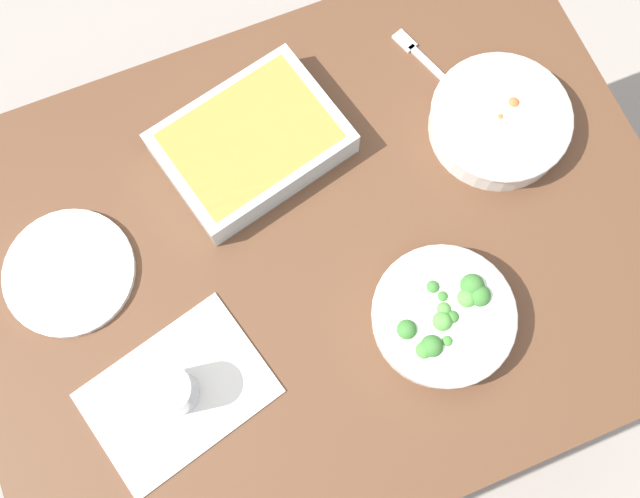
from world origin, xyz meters
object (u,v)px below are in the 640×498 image
object	(u,v)px
drink_cup	(173,391)
baking_dish	(251,142)
stew_bowl	(499,121)
side_plate	(69,272)
broccoli_bowl	(443,316)
spoon_by_stew	(480,144)
fork_on_table	(424,60)

from	to	relation	value
drink_cup	baking_dish	bearing A→B (deg)	-126.76
stew_bowl	side_plate	size ratio (longest dim) A/B	1.12
stew_bowl	side_plate	world-z (taller)	stew_bowl
broccoli_bowl	stew_bowl	bearing A→B (deg)	-130.58
broccoli_bowl	spoon_by_stew	bearing A→B (deg)	-127.37
broccoli_bowl	baking_dish	distance (m)	0.44
baking_dish	spoon_by_stew	distance (m)	0.40
baking_dish	drink_cup	bearing A→B (deg)	53.24
stew_bowl	spoon_by_stew	size ratio (longest dim) A/B	1.47
baking_dish	fork_on_table	world-z (taller)	baking_dish
broccoli_bowl	spoon_by_stew	xyz separation A→B (m)	(-0.20, -0.26, -0.03)
stew_bowl	broccoli_bowl	bearing A→B (deg)	49.42
drink_cup	spoon_by_stew	size ratio (longest dim) A/B	0.51
broccoli_bowl	fork_on_table	xyz separation A→B (m)	(-0.18, -0.45, -0.03)
side_plate	fork_on_table	distance (m)	0.73
stew_bowl	side_plate	distance (m)	0.78
broccoli_bowl	baking_dish	xyz separation A→B (m)	(0.18, -0.40, 0.00)
drink_cup	side_plate	size ratio (longest dim) A/B	0.39
stew_bowl	fork_on_table	world-z (taller)	stew_bowl
broccoli_bowl	fork_on_table	bearing A→B (deg)	-111.39
spoon_by_stew	baking_dish	bearing A→B (deg)	-20.86
spoon_by_stew	side_plate	bearing A→B (deg)	-3.87
stew_bowl	drink_cup	world-z (taller)	drink_cup
stew_bowl	spoon_by_stew	world-z (taller)	stew_bowl
fork_on_table	baking_dish	bearing A→B (deg)	7.80
drink_cup	fork_on_table	xyz separation A→B (m)	(-0.61, -0.40, -0.04)
side_plate	baking_dish	bearing A→B (deg)	-165.67
broccoli_bowl	drink_cup	xyz separation A→B (m)	(0.44, -0.05, 0.01)
stew_bowl	broccoli_bowl	distance (m)	0.36
stew_bowl	broccoli_bowl	xyz separation A→B (m)	(0.24, 0.27, -0.00)
drink_cup	broccoli_bowl	bearing A→B (deg)	173.38
drink_cup	spoon_by_stew	distance (m)	0.67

